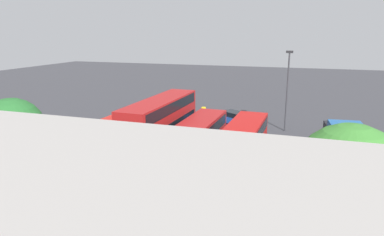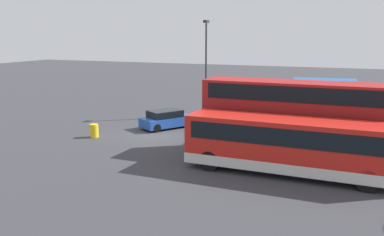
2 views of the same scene
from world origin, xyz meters
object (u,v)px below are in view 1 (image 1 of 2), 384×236
Objects in this scene: bus_single_deck_near_end at (242,141)px; lamp_post_tall at (288,85)px; waste_bin_yellow at (204,111)px; bus_single_deck_fourth at (128,128)px; car_hatchback_silver at (235,118)px; bus_double_decker_third at (161,123)px; bus_single_deck_second at (196,138)px; box_truck_blue at (347,144)px.

lamp_post_tall is at bearing -104.81° from bus_single_deck_near_end.
waste_bin_yellow is at bearing -23.81° from lamp_post_tall.
bus_single_deck_fourth is 2.43× the size of car_hatchback_silver.
bus_single_deck_near_end is at bearing 176.43° from bus_double_decker_third.
bus_double_decker_third is 2.58× the size of car_hatchback_silver.
car_hatchback_silver is 4.71× the size of waste_bin_yellow.
waste_bin_yellow is (10.37, -4.58, -4.41)m from lamp_post_tall.
waste_bin_yellow is (-3.03, -14.23, -1.15)m from bus_single_deck_fourth.
bus_double_decker_third is 11.85m from car_hatchback_silver.
bus_single_deck_second is 0.94× the size of bus_double_decker_third.
bus_single_deck_second is 1.40× the size of box_truck_blue.
bus_single_deck_second is 11.91m from box_truck_blue.
lamp_post_tall is 8.84× the size of waste_bin_yellow.
lamp_post_tall is (5.21, -8.67, 3.18)m from box_truck_blue.
bus_single_deck_near_end is 8.05m from box_truck_blue.
bus_single_deck_fourth is (10.71, -0.54, 0.00)m from bus_single_deck_near_end.
waste_bin_yellow is (15.58, -13.25, -1.23)m from box_truck_blue.
lamp_post_tall is (-2.69, -10.19, 3.27)m from bus_single_deck_near_end.
lamp_post_tall is at bearing -122.31° from bus_single_deck_second.
car_hatchback_silver is (10.86, -9.80, -1.01)m from box_truck_blue.
bus_single_deck_near_end is 11.03m from lamp_post_tall.
lamp_post_tall is at bearing 168.72° from car_hatchback_silver.
lamp_post_tall is at bearing -59.01° from box_truck_blue.
box_truck_blue reaches higher than bus_single_deck_second.
bus_single_deck_second is at bearing 57.69° from lamp_post_tall.
waste_bin_yellow is (4.72, -3.45, -0.22)m from car_hatchback_silver.
waste_bin_yellow is at bearing -62.52° from bus_single_deck_near_end.
bus_double_decker_third is 1.06× the size of bus_single_deck_fourth.
bus_single_deck_second is 15.50m from waste_bin_yellow.
bus_single_deck_near_end is at bearing 104.63° from car_hatchback_silver.
lamp_post_tall is at bearing 156.19° from waste_bin_yellow.
car_hatchback_silver is at bearing -11.28° from lamp_post_tall.
bus_single_deck_fourth is at bearing 54.27° from car_hatchback_silver.
bus_double_decker_third reaches higher than bus_single_deck_fourth.
bus_double_decker_third reaches higher than bus_single_deck_second.
bus_single_deck_second is 11.41× the size of waste_bin_yellow.
bus_single_deck_near_end is 0.97× the size of bus_single_deck_fourth.
bus_single_deck_near_end is at bearing 117.48° from waste_bin_yellow.
bus_double_decker_third is 14.44m from waste_bin_yellow.
bus_single_deck_near_end is at bearing 10.85° from box_truck_blue.
bus_double_decker_third is (3.51, -0.68, 0.83)m from bus_single_deck_second.
bus_single_deck_second and bus_single_deck_fourth have the same top height.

